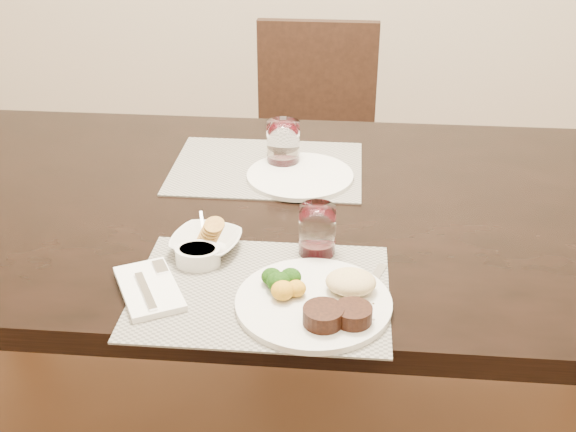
# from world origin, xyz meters

# --- Properties ---
(dining_table) EXTENTS (2.00, 1.00, 0.75)m
(dining_table) POSITION_xyz_m (0.00, 0.00, 0.67)
(dining_table) COLOR black
(dining_table) RESTS_ON ground
(chair_far) EXTENTS (0.42, 0.42, 0.90)m
(chair_far) POSITION_xyz_m (0.00, 0.93, 0.50)
(chair_far) COLOR black
(chair_far) RESTS_ON ground
(placemat_near) EXTENTS (0.46, 0.34, 0.00)m
(placemat_near) POSITION_xyz_m (-0.03, -0.36, 0.75)
(placemat_near) COLOR gray
(placemat_near) RESTS_ON dining_table
(placemat_far) EXTENTS (0.46, 0.34, 0.00)m
(placemat_far) POSITION_xyz_m (-0.08, 0.17, 0.75)
(placemat_far) COLOR gray
(placemat_far) RESTS_ON dining_table
(dinner_plate) EXTENTS (0.27, 0.27, 0.05)m
(dinner_plate) POSITION_xyz_m (0.08, -0.40, 0.77)
(dinner_plate) COLOR silver
(dinner_plate) RESTS_ON placemat_near
(napkin_fork) EXTENTS (0.16, 0.20, 0.02)m
(napkin_fork) POSITION_xyz_m (-0.23, -0.38, 0.76)
(napkin_fork) COLOR silver
(napkin_fork) RESTS_ON placemat_near
(steak_knife) EXTENTS (0.06, 0.22, 0.01)m
(steak_knife) POSITION_xyz_m (0.17, -0.39, 0.76)
(steak_knife) COLOR white
(steak_knife) RESTS_ON placemat_near
(cracker_bowl) EXTENTS (0.16, 0.16, 0.06)m
(cracker_bowl) POSITION_xyz_m (-0.15, -0.23, 0.77)
(cracker_bowl) COLOR silver
(cracker_bowl) RESTS_ON placemat_near
(sauce_ramekin) EXTENTS (0.09, 0.13, 0.07)m
(sauce_ramekin) POSITION_xyz_m (-0.16, -0.28, 0.77)
(sauce_ramekin) COLOR silver
(sauce_ramekin) RESTS_ON placemat_near
(wine_glass_near) EXTENTS (0.07, 0.07, 0.10)m
(wine_glass_near) POSITION_xyz_m (0.07, -0.22, 0.80)
(wine_glass_near) COLOR silver
(wine_glass_near) RESTS_ON placemat_near
(far_plate) EXTENTS (0.25, 0.25, 0.01)m
(far_plate) POSITION_xyz_m (0.01, 0.11, 0.76)
(far_plate) COLOR silver
(far_plate) RESTS_ON placemat_far
(wine_glass_far) EXTENTS (0.08, 0.08, 0.11)m
(wine_glass_far) POSITION_xyz_m (-0.04, 0.18, 0.80)
(wine_glass_far) COLOR silver
(wine_glass_far) RESTS_ON placemat_far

